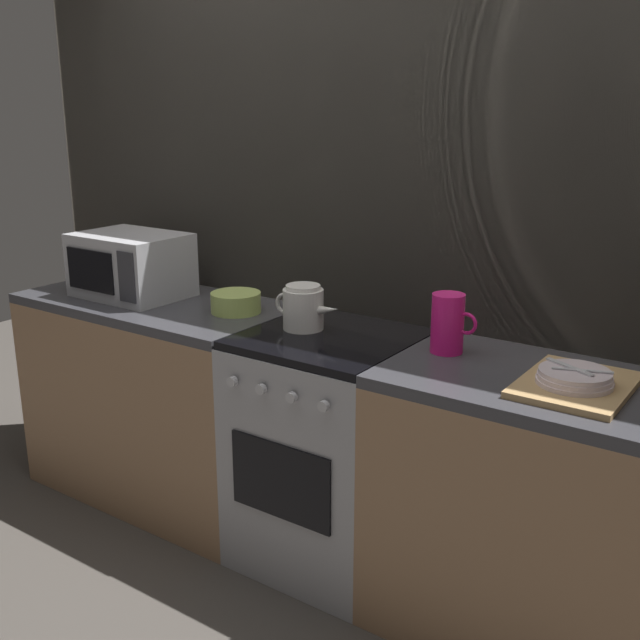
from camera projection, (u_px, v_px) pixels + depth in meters
The scene contains 10 objects.
ground_plane at pixel (329, 554), 2.96m from camera, with size 8.00×8.00×0.00m, color #47423D.
back_wall at pixel (378, 240), 2.88m from camera, with size 3.60×0.05×2.40m.
counter_left at pixel (161, 398), 3.33m from camera, with size 1.20×0.60×0.90m.
stove_unit at pixel (329, 450), 2.83m from camera, with size 0.60×0.63×0.90m.
counter_right at pixel (569, 523), 2.34m from camera, with size 1.20×0.60×0.90m.
microwave at pixel (131, 265), 3.23m from camera, with size 0.46×0.35×0.27m.
kettle at pixel (303, 308), 2.76m from camera, with size 0.28×0.15×0.17m.
mixing_bowl at pixel (236, 302), 3.00m from camera, with size 0.20×0.20×0.08m, color #B7D166.
pitcher at pixel (448, 323), 2.50m from camera, with size 0.16×0.11×0.20m.
dish_pile at pixel (575, 382), 2.19m from camera, with size 0.30×0.40×0.07m.
Camera 1 is at (1.45, -2.14, 1.71)m, focal length 42.29 mm.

